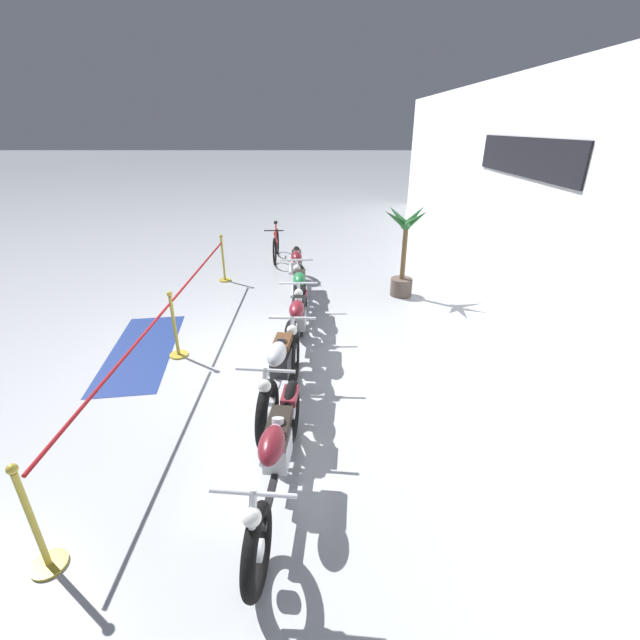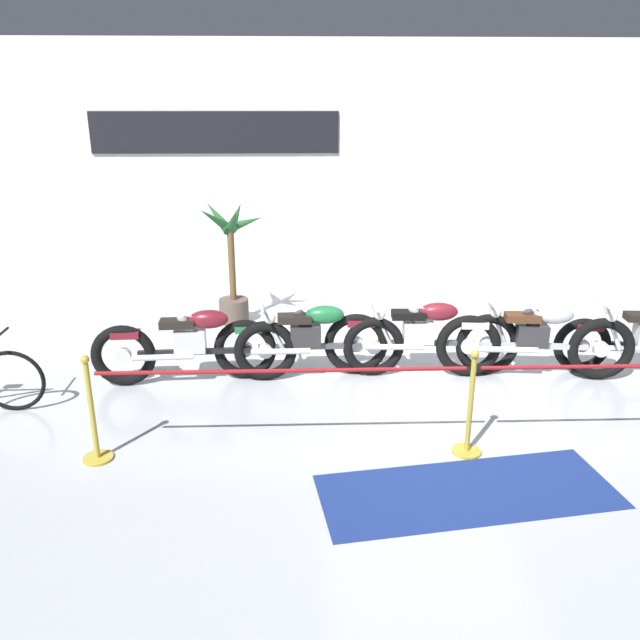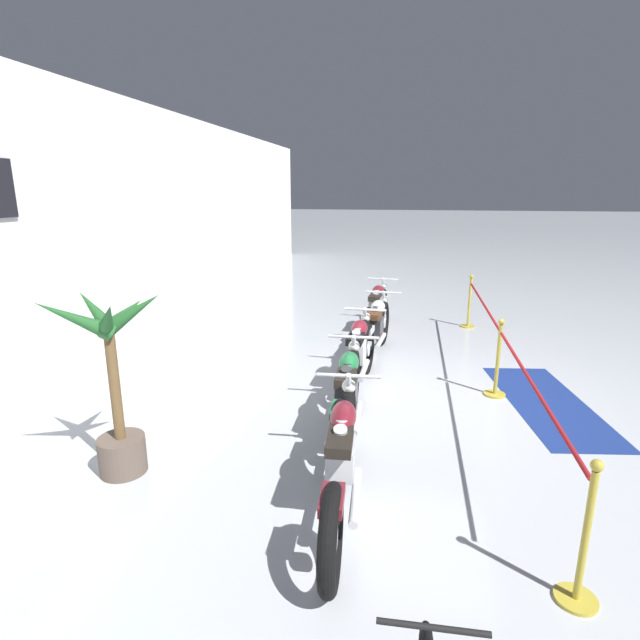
{
  "view_description": "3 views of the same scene",
  "coord_description": "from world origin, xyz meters",
  "views": [
    {
      "loc": [
        5.81,
        1.07,
        3.22
      ],
      "look_at": [
        -0.07,
        1.06,
        0.54
      ],
      "focal_mm": 24.0,
      "sensor_mm": 36.0,
      "label": 1
    },
    {
      "loc": [
        -1.53,
        -6.27,
        3.17
      ],
      "look_at": [
        -1.27,
        1.18,
        0.56
      ],
      "focal_mm": 35.0,
      "sensor_mm": 36.0,
      "label": 2
    },
    {
      "loc": [
        -6.45,
        0.09,
        2.67
      ],
      "look_at": [
        0.69,
        1.38,
        0.76
      ],
      "focal_mm": 28.0,
      "sensor_mm": 36.0,
      "label": 3
    }
  ],
  "objects": [
    {
      "name": "motorcycle_maroon_2",
      "position": [
        -0.04,
        0.73,
        0.49
      ],
      "size": [
        2.38,
        0.62,
        0.97
      ],
      "color": "black",
      "rests_on": "ground"
    },
    {
      "name": "stanchion_mid_left",
      "position": [
        0.05,
        -1.11,
        0.36
      ],
      "size": [
        0.28,
        0.28,
        1.05
      ],
      "color": "gold",
      "rests_on": "ground"
    },
    {
      "name": "bicycle",
      "position": [
        -5.13,
        -0.09,
        0.38
      ],
      "size": [
        1.72,
        0.48,
        0.95
      ],
      "color": "black",
      "rests_on": "ground"
    },
    {
      "name": "motorcycle_silver_3",
      "position": [
        1.29,
        0.57,
        0.48
      ],
      "size": [
        2.35,
        0.62,
        0.97
      ],
      "color": "black",
      "rests_on": "ground"
    },
    {
      "name": "floor_banner",
      "position": [
        -0.1,
        -1.74,
        0.0
      ],
      "size": [
        2.66,
        1.3,
        0.01
      ],
      "primitive_type": "cube",
      "rotation": [
        0.0,
        0.0,
        0.14
      ],
      "color": "navy",
      "rests_on": "ground"
    },
    {
      "name": "ground_plane",
      "position": [
        0.0,
        0.0,
        0.0
      ],
      "size": [
        120.0,
        120.0,
        0.0
      ],
      "primitive_type": "plane",
      "color": "#B2B7BC"
    },
    {
      "name": "potted_palm_left_of_row",
      "position": [
        -2.53,
        2.74,
        0.89
      ],
      "size": [
        0.99,
        0.96,
        1.85
      ],
      "color": "brown",
      "rests_on": "ground"
    },
    {
      "name": "motorcycle_maroon_0",
      "position": [
        -2.76,
        0.57,
        0.47
      ],
      "size": [
        2.41,
        0.62,
        0.95
      ],
      "color": "black",
      "rests_on": "ground"
    },
    {
      "name": "back_wall",
      "position": [
        -0.01,
        5.12,
        2.1
      ],
      "size": [
        28.0,
        0.29,
        4.2
      ],
      "color": "white",
      "rests_on": "ground"
    },
    {
      "name": "stanchion_far_left",
      "position": [
        -1.21,
        -1.11,
        0.69
      ],
      "size": [
        7.02,
        0.28,
        1.05
      ],
      "color": "gold",
      "rests_on": "ground"
    },
    {
      "name": "motorcycle_maroon_4",
      "position": [
        2.8,
        0.67,
        0.46
      ],
      "size": [
        2.39,
        0.62,
        0.92
      ],
      "color": "black",
      "rests_on": "ground"
    },
    {
      "name": "motorcycle_green_1",
      "position": [
        -1.4,
        0.69,
        0.47
      ],
      "size": [
        2.3,
        0.62,
        0.95
      ],
      "color": "black",
      "rests_on": "ground"
    },
    {
      "name": "stanchion_mid_right",
      "position": [
        3.51,
        -1.11,
        0.36
      ],
      "size": [
        0.28,
        0.28,
        1.05
      ],
      "color": "gold",
      "rests_on": "ground"
    }
  ]
}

